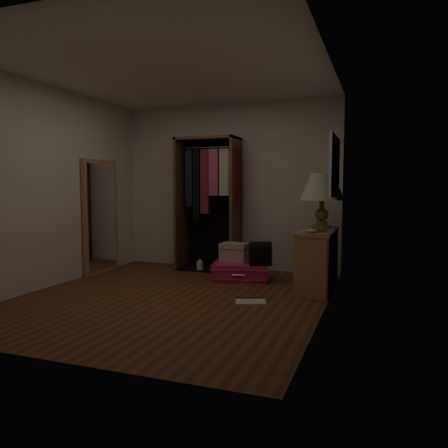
{
  "coord_description": "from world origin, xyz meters",
  "views": [
    {
      "loc": [
        2.29,
        -4.54,
        1.31
      ],
      "look_at": [
        0.3,
        0.95,
        0.8
      ],
      "focal_mm": 35.0,
      "sensor_mm": 36.0,
      "label": 1
    }
  ],
  "objects_px": {
    "train_case": "(235,252)",
    "black_bag": "(260,253)",
    "console_bookshelf": "(317,258)",
    "pink_suitcase": "(240,271)",
    "floor_mirror": "(101,217)",
    "open_wardrobe": "(211,192)",
    "table_lamp": "(322,188)",
    "white_jug": "(200,266)"
  },
  "relations": [
    {
      "from": "table_lamp",
      "to": "pink_suitcase",
      "type": "bearing_deg",
      "value": -172.76
    },
    {
      "from": "console_bookshelf",
      "to": "table_lamp",
      "type": "relative_size",
      "value": 1.53
    },
    {
      "from": "floor_mirror",
      "to": "black_bag",
      "type": "height_order",
      "value": "floor_mirror"
    },
    {
      "from": "train_case",
      "to": "open_wardrobe",
      "type": "bearing_deg",
      "value": 142.42
    },
    {
      "from": "open_wardrobe",
      "to": "pink_suitcase",
      "type": "xyz_separation_m",
      "value": [
        0.67,
        -0.57,
        -1.09
      ]
    },
    {
      "from": "console_bookshelf",
      "to": "open_wardrobe",
      "type": "relative_size",
      "value": 0.55
    },
    {
      "from": "white_jug",
      "to": "black_bag",
      "type": "bearing_deg",
      "value": -23.03
    },
    {
      "from": "train_case",
      "to": "white_jug",
      "type": "xyz_separation_m",
      "value": [
        -0.66,
        0.3,
        -0.29
      ]
    },
    {
      "from": "console_bookshelf",
      "to": "floor_mirror",
      "type": "distance_m",
      "value": 3.27
    },
    {
      "from": "table_lamp",
      "to": "black_bag",
      "type": "bearing_deg",
      "value": -165.28
    },
    {
      "from": "pink_suitcase",
      "to": "black_bag",
      "type": "relative_size",
      "value": 2.55
    },
    {
      "from": "console_bookshelf",
      "to": "train_case",
      "type": "xyz_separation_m",
      "value": [
        -1.2,
        0.26,
        -0.02
      ]
    },
    {
      "from": "black_bag",
      "to": "white_jug",
      "type": "distance_m",
      "value": 1.22
    },
    {
      "from": "floor_mirror",
      "to": "white_jug",
      "type": "distance_m",
      "value": 1.68
    },
    {
      "from": "console_bookshelf",
      "to": "pink_suitcase",
      "type": "bearing_deg",
      "value": 171.42
    },
    {
      "from": "open_wardrobe",
      "to": "black_bag",
      "type": "height_order",
      "value": "open_wardrobe"
    },
    {
      "from": "floor_mirror",
      "to": "pink_suitcase",
      "type": "relative_size",
      "value": 1.92
    },
    {
      "from": "black_bag",
      "to": "table_lamp",
      "type": "bearing_deg",
      "value": -7.21
    },
    {
      "from": "console_bookshelf",
      "to": "train_case",
      "type": "bearing_deg",
      "value": 167.95
    },
    {
      "from": "console_bookshelf",
      "to": "table_lamp",
      "type": "distance_m",
      "value": 0.94
    },
    {
      "from": "train_case",
      "to": "black_bag",
      "type": "height_order",
      "value": "black_bag"
    },
    {
      "from": "pink_suitcase",
      "to": "black_bag",
      "type": "bearing_deg",
      "value": -25.55
    },
    {
      "from": "floor_mirror",
      "to": "pink_suitcase",
      "type": "bearing_deg",
      "value": 5.48
    },
    {
      "from": "console_bookshelf",
      "to": "train_case",
      "type": "distance_m",
      "value": 1.23
    },
    {
      "from": "train_case",
      "to": "black_bag",
      "type": "xyz_separation_m",
      "value": [
        0.42,
        -0.16,
        0.03
      ]
    },
    {
      "from": "console_bookshelf",
      "to": "black_bag",
      "type": "bearing_deg",
      "value": 173.05
    },
    {
      "from": "train_case",
      "to": "table_lamp",
      "type": "xyz_separation_m",
      "value": [
        1.21,
        0.05,
        0.91
      ]
    },
    {
      "from": "open_wardrobe",
      "to": "pink_suitcase",
      "type": "distance_m",
      "value": 1.4
    },
    {
      "from": "table_lamp",
      "to": "white_jug",
      "type": "relative_size",
      "value": 4.08
    },
    {
      "from": "pink_suitcase",
      "to": "console_bookshelf",
      "type": "bearing_deg",
      "value": -21.42
    },
    {
      "from": "open_wardrobe",
      "to": "train_case",
      "type": "xyz_separation_m",
      "value": [
        0.55,
        -0.47,
        -0.84
      ]
    },
    {
      "from": "train_case",
      "to": "black_bag",
      "type": "relative_size",
      "value": 1.16
    },
    {
      "from": "console_bookshelf",
      "to": "black_bag",
      "type": "height_order",
      "value": "console_bookshelf"
    },
    {
      "from": "console_bookshelf",
      "to": "open_wardrobe",
      "type": "bearing_deg",
      "value": 157.37
    },
    {
      "from": "open_wardrobe",
      "to": "train_case",
      "type": "bearing_deg",
      "value": -40.83
    },
    {
      "from": "black_bag",
      "to": "table_lamp",
      "type": "relative_size",
      "value": 0.47
    },
    {
      "from": "floor_mirror",
      "to": "white_jug",
      "type": "bearing_deg",
      "value": 23.64
    },
    {
      "from": "console_bookshelf",
      "to": "white_jug",
      "type": "bearing_deg",
      "value": 163.39
    },
    {
      "from": "white_jug",
      "to": "table_lamp",
      "type": "bearing_deg",
      "value": -7.76
    },
    {
      "from": "pink_suitcase",
      "to": "table_lamp",
      "type": "bearing_deg",
      "value": -5.6
    },
    {
      "from": "console_bookshelf",
      "to": "pink_suitcase",
      "type": "height_order",
      "value": "console_bookshelf"
    },
    {
      "from": "pink_suitcase",
      "to": "train_case",
      "type": "distance_m",
      "value": 0.29
    }
  ]
}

